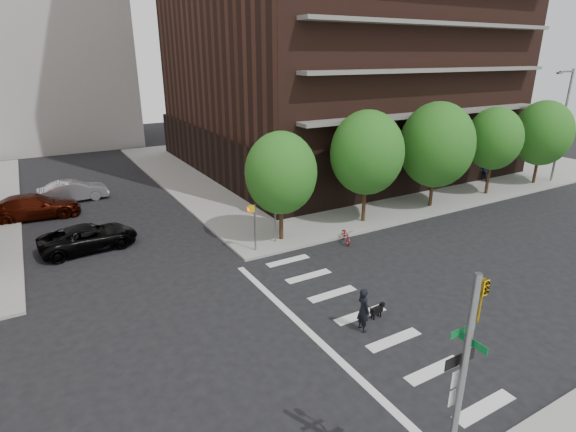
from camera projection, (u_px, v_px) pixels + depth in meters
ground at (299, 336)px, 17.19m from camera, size 120.00×120.00×0.00m
sidewalk_ne at (350, 159)px, 45.96m from camera, size 39.00×33.00×0.15m
crosswalk at (345, 320)px, 18.23m from camera, size 3.85×13.00×0.01m
tree_a at (281, 173)px, 24.63m from camera, size 4.00×4.00×5.90m
tree_b at (367, 153)px, 27.28m from camera, size 4.50×4.50×6.65m
tree_c at (437, 145)px, 30.14m from camera, size 5.00×5.00×6.80m
tree_d at (494, 139)px, 33.01m from camera, size 4.00×4.00×6.20m
tree_e at (543, 133)px, 35.87m from camera, size 4.50×4.50×6.35m
traffic_signal at (457, 412)px, 9.96m from camera, size 0.90×0.75×6.00m
pedestrian_signal at (259, 219)px, 24.11m from camera, size 2.18×0.67×2.60m
streetlamp at (562, 119)px, 36.12m from camera, size 2.14×0.22×9.00m
parked_car_black at (89, 237)px, 24.68m from camera, size 2.77×5.25×1.41m
parked_car_maroon at (34, 207)px, 29.36m from camera, size 2.76×5.72×1.61m
parked_car_silver at (73, 191)px, 32.84m from camera, size 1.85×4.76×1.54m
scooter at (346, 235)px, 25.70m from camera, size 1.14×1.74×0.86m
dog_walker at (363, 310)px, 17.32m from camera, size 0.69×0.49×1.80m
dog at (377, 310)px, 18.31m from camera, size 0.70×0.24×0.59m
pedestrian_far at (485, 170)px, 37.55m from camera, size 1.04×0.88×1.90m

